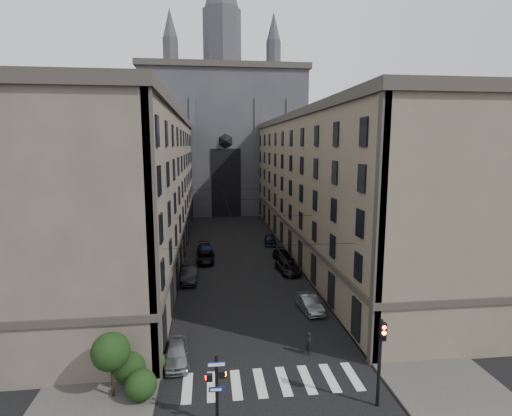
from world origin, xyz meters
name	(u,v)px	position (x,y,z in m)	size (l,w,h in m)	color
sidewalk_left	(159,254)	(-10.50, 36.00, 0.07)	(7.00, 80.00, 0.15)	#383533
sidewalk_right	(310,249)	(10.50, 36.00, 0.07)	(7.00, 80.00, 0.15)	#383533
zebra_crossing	(272,382)	(0.00, 5.00, 0.01)	(11.00, 3.20, 0.01)	beige
building_left	(134,186)	(-13.44, 36.00, 9.34)	(13.60, 60.60, 18.85)	#52483F
building_right	(332,184)	(13.44, 36.00, 9.34)	(13.60, 60.60, 18.85)	brown
gothic_tower	(223,131)	(0.00, 74.96, 17.80)	(35.00, 23.00, 58.00)	#2D2D33
pedestrian_signal_left	(216,385)	(-3.51, 1.50, 2.32)	(1.02, 0.38, 4.00)	black
traffic_light_right	(381,353)	(5.60, 1.92, 3.29)	(0.34, 0.50, 5.20)	black
shrub_cluster	(127,364)	(-8.72, 5.01, 1.80)	(3.90, 4.40, 3.90)	black
tram_wires	(236,201)	(0.00, 35.63, 7.25)	(14.00, 60.00, 0.43)	black
car_left_near	(176,353)	(-6.10, 8.00, 0.70)	(1.66, 4.13, 1.41)	gray
car_left_midnear	(190,274)	(-5.90, 24.51, 0.81)	(1.71, 4.90, 1.62)	black
car_left_midfar	(206,258)	(-4.20, 31.42, 0.64)	(2.13, 4.61, 1.28)	black
car_left_far	(205,250)	(-4.23, 34.63, 0.75)	(2.10, 5.17, 1.50)	black
car_right_near	(309,303)	(5.03, 15.39, 0.70)	(1.49, 4.27, 1.41)	slate
car_right_midnear	(288,268)	(5.35, 26.09, 0.66)	(2.19, 4.76, 1.32)	black
car_right_midfar	(283,256)	(5.61, 30.84, 0.68)	(1.91, 4.70, 1.36)	black
car_right_far	(270,240)	(5.37, 39.72, 0.72)	(1.71, 4.25, 1.45)	black
pedestrian	(309,343)	(3.15, 8.00, 0.83)	(0.60, 0.40, 1.65)	black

